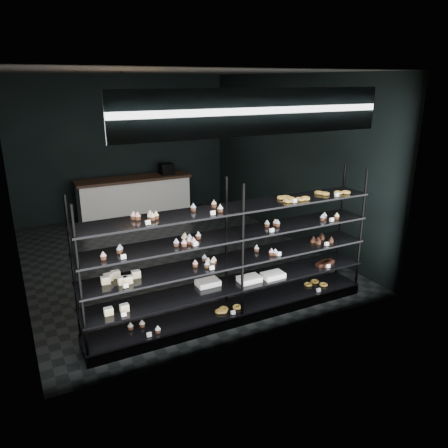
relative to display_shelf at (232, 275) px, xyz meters
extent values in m
cube|color=black|center=(0.05, 2.45, -0.62)|extent=(5.00, 6.00, 0.01)
cube|color=black|center=(0.05, 2.45, 2.57)|extent=(5.00, 6.00, 0.01)
cube|color=black|center=(0.05, 5.45, 0.97)|extent=(5.00, 0.01, 3.20)
cube|color=black|center=(0.05, -0.55, 0.97)|extent=(5.00, 0.01, 3.20)
cube|color=black|center=(-2.45, 2.45, 0.97)|extent=(0.01, 6.00, 3.20)
cube|color=black|center=(2.55, 2.45, 0.97)|extent=(0.01, 6.00, 3.20)
cube|color=black|center=(0.03, 0.00, -0.57)|extent=(4.00, 0.50, 0.12)
cylinder|color=black|center=(-1.94, -0.22, 0.36)|extent=(0.04, 0.04, 1.85)
cylinder|color=black|center=(-1.94, 0.22, 0.36)|extent=(0.04, 0.04, 1.85)
cylinder|color=black|center=(0.03, -0.22, 0.36)|extent=(0.04, 0.04, 1.85)
cylinder|color=black|center=(0.03, 0.22, 0.36)|extent=(0.04, 0.04, 1.85)
cylinder|color=black|center=(2.00, -0.22, 0.36)|extent=(0.04, 0.04, 1.85)
cylinder|color=black|center=(2.00, 0.22, 0.36)|extent=(0.04, 0.04, 1.85)
cube|color=black|center=(0.03, 0.00, -0.48)|extent=(4.00, 0.50, 0.03)
cube|color=black|center=(0.03, 0.00, -0.13)|extent=(4.00, 0.50, 0.02)
cube|color=black|center=(0.03, 0.00, 0.22)|extent=(4.00, 0.50, 0.02)
cube|color=black|center=(0.03, 0.00, 0.57)|extent=(4.00, 0.50, 0.02)
cube|color=black|center=(0.03, 0.00, 0.92)|extent=(4.00, 0.50, 0.02)
cube|color=white|center=(-1.17, -0.18, 0.96)|extent=(0.06, 0.04, 0.06)
cube|color=white|center=(-0.37, -0.18, 0.96)|extent=(0.06, 0.04, 0.06)
cube|color=white|center=(0.87, -0.18, 0.96)|extent=(0.05, 0.04, 0.06)
cube|color=white|center=(1.56, -0.18, 0.96)|extent=(0.06, 0.04, 0.06)
cube|color=white|center=(-1.48, -0.18, 0.61)|extent=(0.06, 0.04, 0.06)
cube|color=white|center=(-0.61, -0.18, 0.61)|extent=(0.05, 0.04, 0.06)
cube|color=white|center=(0.51, -0.18, 0.61)|extent=(0.06, 0.04, 0.06)
cube|color=white|center=(1.46, -0.18, 0.61)|extent=(0.06, 0.04, 0.06)
cube|color=white|center=(-1.43, -0.18, 0.26)|extent=(0.06, 0.04, 0.06)
cube|color=white|center=(-0.35, -0.18, 0.26)|extent=(0.06, 0.04, 0.06)
cube|color=white|center=(0.56, -0.18, 0.26)|extent=(0.05, 0.04, 0.06)
cube|color=white|center=(1.45, -0.18, 0.26)|extent=(0.06, 0.04, 0.06)
cube|color=white|center=(-1.50, -0.18, -0.09)|extent=(0.06, 0.04, 0.06)
cube|color=white|center=(1.47, -0.18, -0.09)|extent=(0.06, 0.04, 0.06)
cube|color=white|center=(-1.23, -0.18, -0.44)|extent=(0.06, 0.04, 0.06)
cube|color=white|center=(-0.05, -0.18, -0.44)|extent=(0.05, 0.04, 0.06)
cube|color=white|center=(1.30, -0.18, -0.44)|extent=(0.06, 0.04, 0.06)
cube|color=#0B1838|center=(0.05, -0.47, 2.12)|extent=(3.20, 0.04, 0.45)
cube|color=white|center=(0.05, -0.49, 2.12)|extent=(3.30, 0.02, 0.50)
cylinder|color=black|center=(-0.96, 1.24, 2.27)|extent=(0.01, 0.01, 0.57)
sphere|color=#FFA259|center=(-0.96, 1.24, 1.82)|extent=(0.32, 0.32, 0.32)
cube|color=beige|center=(0.11, 4.95, -0.17)|extent=(2.49, 0.60, 0.92)
cube|color=black|center=(0.11, 4.95, 0.32)|extent=(2.59, 0.65, 0.06)
cube|color=black|center=(0.91, 4.95, 0.48)|extent=(0.30, 0.30, 0.25)
camera|label=1|loc=(-2.49, -4.61, 2.45)|focal=35.00mm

